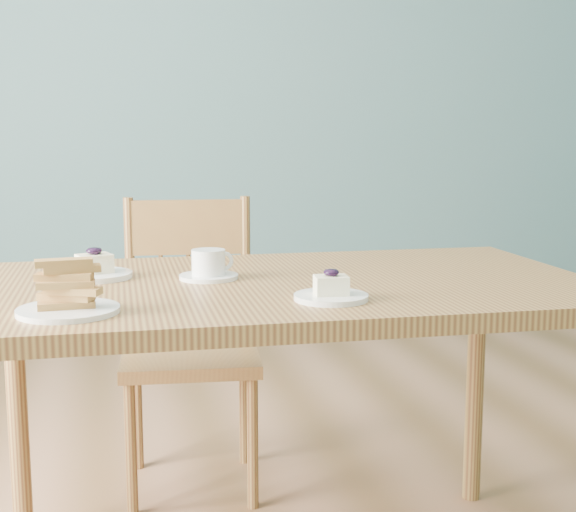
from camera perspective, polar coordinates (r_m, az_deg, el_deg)
The scene contains 6 objects.
dining_table at distance 1.82m, azimuth -0.19°, elevation -4.04°, with size 1.41×0.82×0.74m.
dining_chair at distance 2.46m, azimuth -6.98°, elevation -6.04°, with size 0.44×0.42×0.87m.
cheesecake_plate_near at distance 1.60m, azimuth 3.09°, elevation -2.57°, with size 0.15×0.15×0.06m.
cheesecake_plate_far at distance 1.89m, azimuth -13.58°, elevation -0.99°, with size 0.17×0.17×0.07m.
coffee_cup at distance 1.84m, azimuth -5.63°, elevation -0.74°, with size 0.13×0.13×0.07m.
biscotti_plate at distance 1.54m, azimuth -15.40°, elevation -2.71°, with size 0.19×0.19×0.10m.
Camera 1 is at (-0.56, -1.55, 1.08)m, focal length 50.00 mm.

